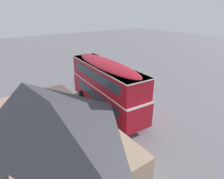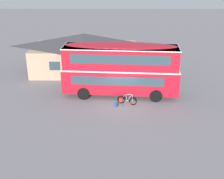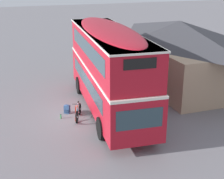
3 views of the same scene
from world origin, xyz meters
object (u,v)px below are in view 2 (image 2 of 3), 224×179
(water_bottle_red_squeeze, at_px, (130,104))
(water_bottle_green_metal, at_px, (123,108))
(touring_bicycle, at_px, (126,100))
(backpack_on_ground, at_px, (116,103))
(double_decker_bus, at_px, (121,67))

(water_bottle_red_squeeze, height_order, water_bottle_green_metal, water_bottle_red_squeeze)
(touring_bicycle, height_order, backpack_on_ground, touring_bicycle)
(backpack_on_ground, relative_size, water_bottle_red_squeeze, 1.99)
(backpack_on_ground, xyz_separation_m, water_bottle_green_metal, (0.58, -0.47, -0.14))
(backpack_on_ground, height_order, water_bottle_green_metal, backpack_on_ground)
(water_bottle_green_metal, bearing_deg, double_decker_bus, 94.05)
(touring_bicycle, xyz_separation_m, water_bottle_green_metal, (-0.27, -0.90, -0.25))
(double_decker_bus, xyz_separation_m, touring_bicycle, (0.47, -1.92, -2.27))
(touring_bicycle, distance_m, water_bottle_red_squeeze, 0.48)
(touring_bicycle, height_order, water_bottle_green_metal, touring_bicycle)
(touring_bicycle, height_order, water_bottle_red_squeeze, touring_bicycle)
(double_decker_bus, height_order, water_bottle_green_metal, double_decker_bus)
(double_decker_bus, relative_size, water_bottle_red_squeeze, 40.27)
(backpack_on_ground, xyz_separation_m, water_bottle_red_squeeze, (1.19, 0.21, -0.14))
(double_decker_bus, height_order, backpack_on_ground, double_decker_bus)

